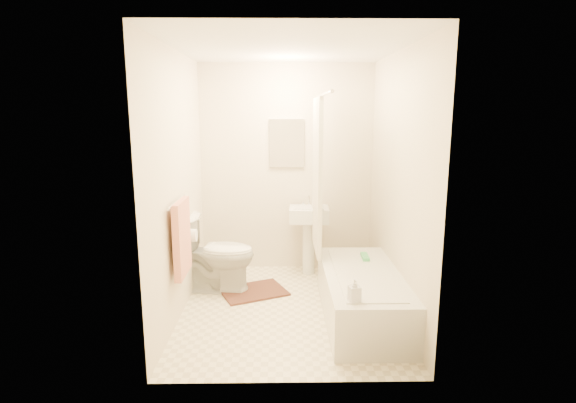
{
  "coord_description": "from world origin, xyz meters",
  "views": [
    {
      "loc": [
        -0.07,
        -4.02,
        1.85
      ],
      "look_at": [
        0.0,
        0.25,
        1.0
      ],
      "focal_mm": 28.0,
      "sensor_mm": 36.0,
      "label": 1
    }
  ],
  "objects_px": {
    "bathtub": "(362,295)",
    "soap_bottle": "(355,291)",
    "toilet": "(216,254)",
    "sink": "(309,238)",
    "bath_mat": "(253,291)"
  },
  "relations": [
    {
      "from": "bathtub",
      "to": "soap_bottle",
      "type": "height_order",
      "value": "soap_bottle"
    },
    {
      "from": "toilet",
      "to": "sink",
      "type": "xyz_separation_m",
      "value": [
        1.0,
        0.46,
        0.03
      ]
    },
    {
      "from": "toilet",
      "to": "sink",
      "type": "distance_m",
      "value": 1.1
    },
    {
      "from": "bathtub",
      "to": "soap_bottle",
      "type": "xyz_separation_m",
      "value": [
        -0.18,
        -0.63,
        0.31
      ]
    },
    {
      "from": "bathtub",
      "to": "soap_bottle",
      "type": "relative_size",
      "value": 8.31
    },
    {
      "from": "toilet",
      "to": "bath_mat",
      "type": "xyz_separation_m",
      "value": [
        0.39,
        -0.09,
        -0.39
      ]
    },
    {
      "from": "sink",
      "to": "soap_bottle",
      "type": "distance_m",
      "value": 1.8
    },
    {
      "from": "toilet",
      "to": "bathtub",
      "type": "bearing_deg",
      "value": -109.4
    },
    {
      "from": "bathtub",
      "to": "bath_mat",
      "type": "distance_m",
      "value": 1.2
    },
    {
      "from": "toilet",
      "to": "bath_mat",
      "type": "distance_m",
      "value": 0.56
    },
    {
      "from": "bathtub",
      "to": "sink",
      "type": "bearing_deg",
      "value": 109.77
    },
    {
      "from": "sink",
      "to": "soap_bottle",
      "type": "height_order",
      "value": "sink"
    },
    {
      "from": "sink",
      "to": "soap_bottle",
      "type": "relative_size",
      "value": 4.66
    },
    {
      "from": "bathtub",
      "to": "soap_bottle",
      "type": "distance_m",
      "value": 0.72
    },
    {
      "from": "toilet",
      "to": "bathtub",
      "type": "height_order",
      "value": "toilet"
    }
  ]
}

